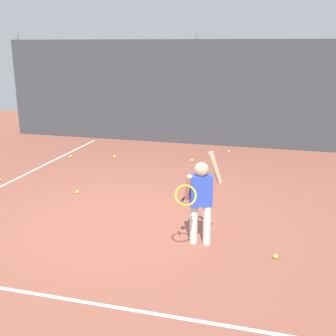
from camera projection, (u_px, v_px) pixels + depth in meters
name	position (u px, v px, depth m)	size (l,w,h in m)	color
ground_plane	(120.00, 223.00, 6.81)	(20.00, 20.00, 0.00)	brown
court_line_baseline	(50.00, 296.00, 4.82)	(9.00, 0.05, 0.00)	white
back_fence_windscreen	(196.00, 93.00, 11.81)	(11.38, 0.08, 2.88)	#383D42
fence_post_0	(21.00, 85.00, 13.24)	(0.09, 0.09, 3.03)	slate
fence_post_1	(196.00, 90.00, 11.84)	(0.09, 0.09, 3.03)	slate
tennis_player	(200.00, 196.00, 5.88)	(0.55, 0.75, 1.35)	silver
tennis_ball_0	(192.00, 160.00, 10.33)	(0.07, 0.07, 0.07)	#CCE033
tennis_ball_1	(77.00, 192.00, 8.12)	(0.07, 0.07, 0.07)	#CCE033
tennis_ball_2	(71.00, 156.00, 10.69)	(0.07, 0.07, 0.07)	#CCE033
tennis_ball_3	(229.00, 152.00, 11.17)	(0.07, 0.07, 0.07)	#CCE033
tennis_ball_4	(276.00, 256.00, 5.65)	(0.07, 0.07, 0.07)	#CCE033
tennis_ball_5	(115.00, 157.00, 10.67)	(0.07, 0.07, 0.07)	#CCE033
tennis_ball_6	(0.00, 180.00, 8.85)	(0.07, 0.07, 0.07)	#CCE033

